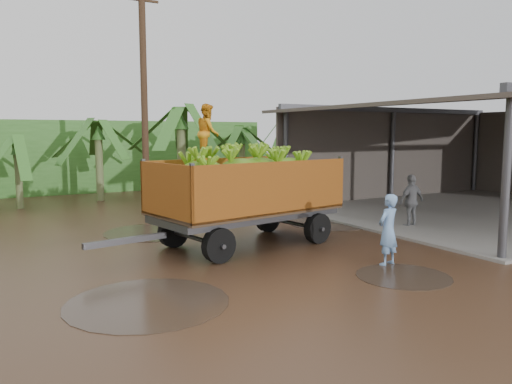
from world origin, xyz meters
TOP-DOWN VIEW (x-y plane):
  - ground at (0.00, 0.00)m, footprint 100.00×100.00m
  - packing_shed at (11.77, 1.77)m, footprint 12.78×10.80m
  - hedge_north at (-2.00, 16.00)m, footprint 22.00×3.00m
  - banana_trailer at (0.82, 0.68)m, footprint 6.98×3.20m
  - man_blue at (2.67, -2.67)m, footprint 0.67×0.52m
  - man_grey at (6.53, 0.29)m, footprint 1.01×0.45m
  - utility_pole at (0.05, 6.97)m, footprint 1.20×0.24m
  - banana_plants at (-4.51, 7.10)m, footprint 24.78×19.96m

SIDE VIEW (x-z plane):
  - ground at x=0.00m, z-range 0.00..0.00m
  - man_blue at x=2.67m, z-range 0.00..1.63m
  - man_grey at x=6.53m, z-range 0.00..1.70m
  - banana_trailer at x=0.82m, z-range -0.38..3.35m
  - hedge_north at x=-2.00m, z-range 0.00..3.60m
  - banana_plants at x=-4.51m, z-range -0.37..4.10m
  - packing_shed at x=11.77m, z-range 0.13..4.88m
  - utility_pole at x=0.05m, z-range 0.06..8.30m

